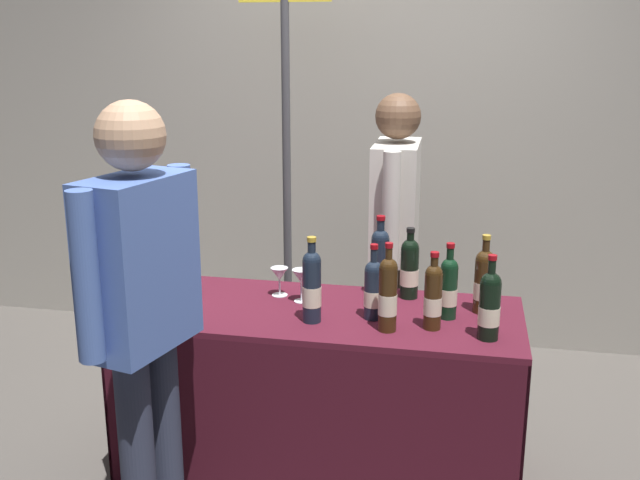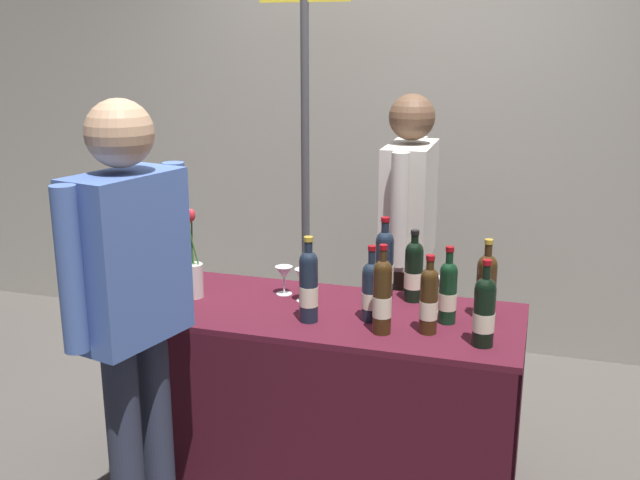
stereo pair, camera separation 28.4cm
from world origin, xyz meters
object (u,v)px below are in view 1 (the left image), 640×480
at_px(display_bottle_0, 388,294).
at_px(wine_glass_near_vendor, 301,277).
at_px(wine_glass_mid, 279,275).
at_px(booth_signpost, 286,134).
at_px(wine_glass_near_taster, 440,283).
at_px(taster_foreground_right, 142,300).
at_px(vendor_presenter, 395,224).
at_px(tasting_table, 320,362).
at_px(flower_vase, 187,273).
at_px(featured_wine_bottle, 373,289).

xyz_separation_m(display_bottle_0, wine_glass_near_vendor, (-0.39, 0.25, -0.04)).
height_order(wine_glass_mid, booth_signpost, booth_signpost).
bearing_deg(wine_glass_near_taster, display_bottle_0, -123.24).
bearing_deg(wine_glass_near_taster, taster_foreground_right, -141.21).
bearing_deg(booth_signpost, wine_glass_near_vendor, -72.16).
bearing_deg(taster_foreground_right, vendor_presenter, -14.56).
distance_m(tasting_table, wine_glass_near_vendor, 0.36).
relative_size(display_bottle_0, wine_glass_mid, 2.76).
height_order(wine_glass_near_taster, flower_vase, flower_vase).
distance_m(flower_vase, booth_signpost, 1.07).
relative_size(wine_glass_near_vendor, wine_glass_near_taster, 0.93).
bearing_deg(featured_wine_bottle, vendor_presenter, 89.39).
distance_m(wine_glass_near_taster, taster_foreground_right, 1.24).
distance_m(tasting_table, vendor_presenter, 0.85).
bearing_deg(wine_glass_near_taster, featured_wine_bottle, -146.69).
bearing_deg(display_bottle_0, flower_vase, 169.82).
bearing_deg(tasting_table, wine_glass_near_taster, 13.77).
distance_m(tasting_table, flower_vase, 0.67).
xyz_separation_m(display_bottle_0, wine_glass_mid, (-0.51, 0.31, -0.06)).
bearing_deg(tasting_table, wine_glass_near_vendor, 139.26).
height_order(display_bottle_0, booth_signpost, booth_signpost).
xyz_separation_m(wine_glass_near_taster, booth_signpost, (-0.85, 0.80, 0.50)).
height_order(display_bottle_0, flower_vase, flower_vase).
height_order(wine_glass_mid, vendor_presenter, vendor_presenter).
relative_size(display_bottle_0, wine_glass_near_vendor, 2.45).
bearing_deg(wine_glass_mid, wine_glass_near_taster, -1.90).
distance_m(wine_glass_near_vendor, taster_foreground_right, 0.84).
xyz_separation_m(featured_wine_bottle, taster_foreground_right, (-0.70, -0.60, 0.12)).
bearing_deg(flower_vase, tasting_table, 0.83).
bearing_deg(vendor_presenter, featured_wine_bottle, -1.90).
bearing_deg(taster_foreground_right, booth_signpost, 9.38).
distance_m(tasting_table, wine_glass_near_taster, 0.60).
bearing_deg(wine_glass_near_vendor, wine_glass_near_taster, 3.32).
distance_m(display_bottle_0, taster_foreground_right, 0.92).
relative_size(display_bottle_0, taster_foreground_right, 0.21).
bearing_deg(wine_glass_near_vendor, display_bottle_0, -32.24).
height_order(featured_wine_bottle, vendor_presenter, vendor_presenter).
distance_m(display_bottle_0, wine_glass_near_taster, 0.34).
xyz_separation_m(display_bottle_0, booth_signpost, (-0.66, 1.09, 0.46)).
relative_size(wine_glass_near_taster, vendor_presenter, 0.10).
xyz_separation_m(tasting_table, flower_vase, (-0.57, -0.01, 0.36)).
height_order(wine_glass_near_vendor, vendor_presenter, vendor_presenter).
distance_m(wine_glass_mid, taster_foreground_right, 0.85).
distance_m(wine_glass_near_vendor, wine_glass_mid, 0.12).
height_order(wine_glass_mid, flower_vase, flower_vase).
relative_size(vendor_presenter, booth_signpost, 0.71).
xyz_separation_m(wine_glass_near_vendor, vendor_presenter, (0.33, 0.61, 0.10)).
bearing_deg(tasting_table, display_bottle_0, -29.00).
bearing_deg(featured_wine_bottle, wine_glass_near_taster, 33.31).
xyz_separation_m(wine_glass_near_taster, vendor_presenter, (-0.25, 0.57, 0.10)).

